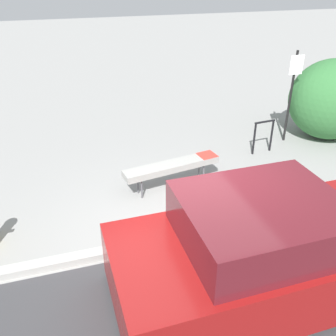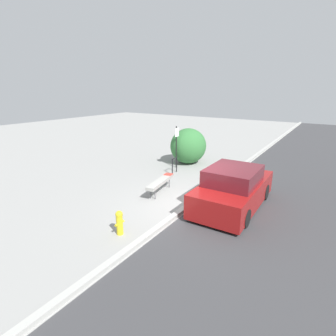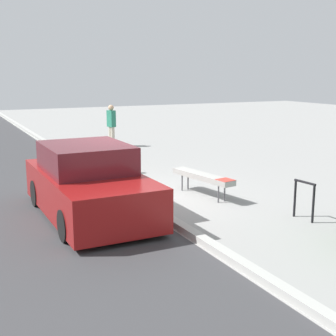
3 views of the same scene
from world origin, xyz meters
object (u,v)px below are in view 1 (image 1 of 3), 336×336
object	(u,v)px
parked_car_near	(265,252)
sign_post	(292,89)
bench	(172,166)
bike_rack	(263,133)

from	to	relation	value
parked_car_near	sign_post	bearing A→B (deg)	53.53
bench	sign_post	size ratio (longest dim) A/B	0.89
sign_post	parked_car_near	world-z (taller)	sign_post
sign_post	parked_car_near	xyz separation A→B (m)	(-3.18, -4.38, -0.70)
bike_rack	sign_post	bearing A→B (deg)	26.21
bench	parked_car_near	bearing A→B (deg)	-92.84
bike_rack	bench	bearing A→B (deg)	-160.66
bench	sign_post	bearing A→B (deg)	11.86
bike_rack	parked_car_near	bearing A→B (deg)	-119.86
bench	bike_rack	xyz separation A→B (m)	(2.60, 0.91, 0.02)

